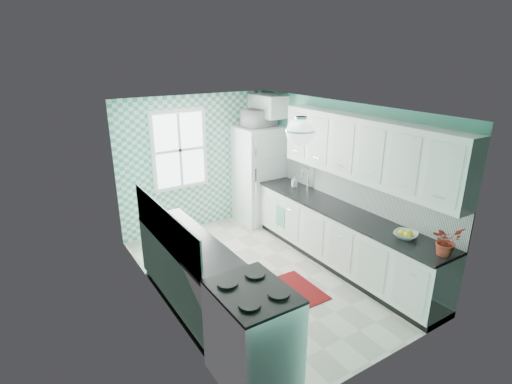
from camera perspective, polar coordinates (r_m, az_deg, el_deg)
floor at (r=6.21m, az=0.87°, el=-11.76°), size 3.00×4.40×0.02m
ceiling at (r=5.36m, az=1.01°, el=11.94°), size 3.00×4.40×0.02m
wall_back at (r=7.52m, az=-8.41°, el=4.15°), size 3.00×0.02×2.50m
wall_front at (r=4.17m, az=18.15°, el=-9.70°), size 3.00×0.02×2.50m
wall_left at (r=5.05m, az=-13.56°, el=-3.99°), size 0.02×4.40×2.50m
wall_right at (r=6.57m, az=11.99°, el=1.67°), size 0.02×4.40×2.50m
accent_wall at (r=7.50m, az=-8.34°, el=4.11°), size 3.00×0.01×2.50m
window at (r=7.27m, az=-10.88°, el=5.92°), size 1.04×0.05×1.44m
backsplash_right at (r=6.31m, az=14.32°, el=0.21°), size 0.02×3.60×0.51m
backsplash_left at (r=5.01m, az=-12.98°, el=-4.81°), size 0.02×2.15×0.51m
upper_cabinets_right at (r=5.88m, az=15.27°, el=5.89°), size 0.33×3.20×0.90m
upper_cabinet_fridge at (r=7.62m, az=1.57°, el=12.22°), size 0.40×0.74×0.40m
ceiling_light at (r=4.75m, az=6.39°, el=8.56°), size 0.34×0.34×0.35m
base_cabinets_right at (r=6.40m, az=11.97°, el=-6.55°), size 0.60×3.60×0.90m
countertop_right at (r=6.20m, az=12.18°, el=-2.68°), size 0.63×3.60×0.04m
base_cabinets_left at (r=5.44m, az=-9.49°, el=-11.34°), size 0.60×2.15×0.90m
countertop_left at (r=5.22m, az=-9.62°, el=-6.87°), size 0.63×2.15×0.04m
fridge at (r=7.77m, az=0.40°, el=2.49°), size 0.82×0.81×1.88m
stove at (r=4.23m, az=-0.47°, el=-19.66°), size 0.70×0.87×1.05m
sink at (r=6.95m, az=6.16°, el=0.19°), size 0.57×0.47×0.53m
rug at (r=5.86m, az=5.65°, el=-13.76°), size 0.62×0.88×0.01m
dish_towel at (r=7.00m, az=3.52°, el=-3.52°), size 0.09×0.24×0.37m
fruit_bowl at (r=5.52m, az=20.59°, el=-5.77°), size 0.38×0.38×0.07m
potted_plant at (r=5.19m, az=25.53°, el=-6.30°), size 0.38×0.34×0.37m
soap_bottle at (r=7.09m, az=5.50°, el=1.47°), size 0.10×0.10×0.18m
microwave at (r=7.53m, az=0.42°, el=10.54°), size 0.59×0.41×0.32m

